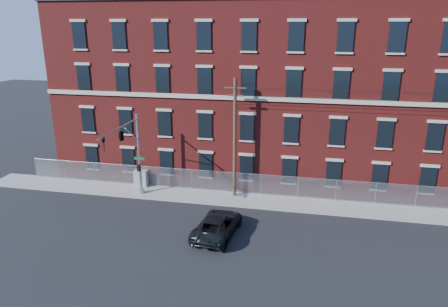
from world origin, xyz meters
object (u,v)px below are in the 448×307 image
pickup_truck (218,225)px  utility_cabinet (141,178)px  traffic_signal_mast (126,142)px  utility_pole_near (235,137)px

pickup_truck → utility_cabinet: size_ratio=3.63×
pickup_truck → traffic_signal_mast: bearing=-15.7°
utility_pole_near → pickup_truck: utility_pole_near is taller
utility_cabinet → utility_pole_near: bearing=-1.4°
pickup_truck → utility_cabinet: bearing=-32.8°
utility_pole_near → utility_cabinet: utility_pole_near is taller
traffic_signal_mast → utility_cabinet: bearing=99.5°
traffic_signal_mast → utility_pole_near: size_ratio=0.70×
utility_pole_near → utility_cabinet: size_ratio=6.73×
utility_pole_near → pickup_truck: size_ratio=1.86×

